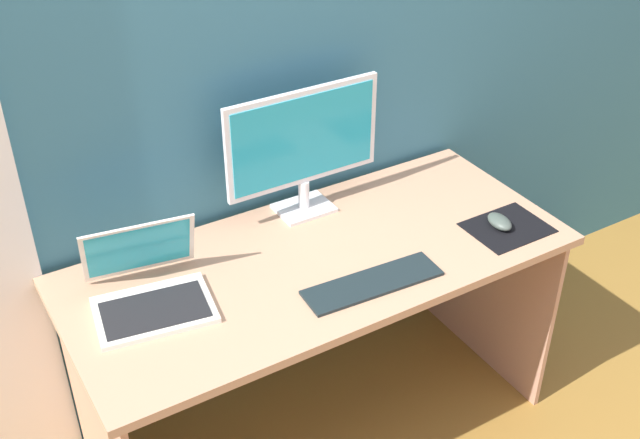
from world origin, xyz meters
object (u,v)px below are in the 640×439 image
(monitor, at_px, (303,145))
(keyboard_external, at_px, (373,283))
(mouse, at_px, (500,222))
(laptop, at_px, (149,289))

(monitor, relative_size, keyboard_external, 1.28)
(mouse, bearing_deg, monitor, 145.84)
(laptop, relative_size, keyboard_external, 0.87)
(keyboard_external, bearing_deg, laptop, 159.65)
(monitor, xyz_separation_m, keyboard_external, (-0.03, -0.44, -0.24))
(monitor, relative_size, mouse, 5.31)
(laptop, distance_m, mouse, 1.11)
(monitor, distance_m, keyboard_external, 0.50)
(monitor, distance_m, laptop, 0.66)
(monitor, relative_size, laptop, 1.47)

